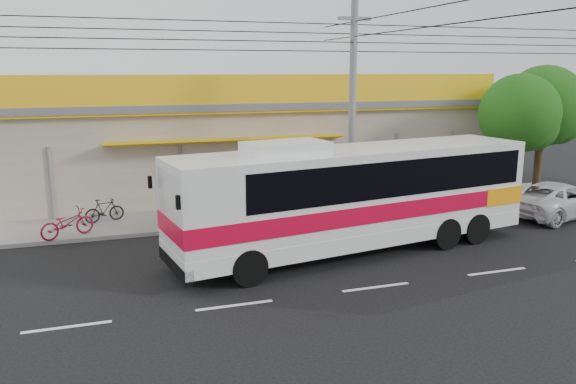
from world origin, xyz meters
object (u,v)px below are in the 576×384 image
object	(u,v)px
motorbike_dark	(104,210)
white_car	(559,199)
coach_bus	(361,191)
tree_near	(522,116)
utility_pole	(354,37)
motorbike_red	(67,223)
tree_far	(546,109)

from	to	relation	value
motorbike_dark	white_car	xyz separation A→B (m)	(17.72, -4.21, 0.10)
coach_bus	tree_near	distance (m)	10.66
coach_bus	white_car	bearing A→B (deg)	0.06
coach_bus	utility_pole	bearing A→B (deg)	61.54
coach_bus	tree_near	xyz separation A→B (m)	(9.64, 4.16, 1.85)
motorbike_red	utility_pole	size ratio (longest dim) A/B	0.06
motorbike_dark	white_car	bearing A→B (deg)	-119.81
utility_pole	tree_near	xyz separation A→B (m)	(8.39, 0.55, -3.21)
motorbike_red	motorbike_dark	size ratio (longest dim) A/B	1.27
white_car	tree_far	size ratio (longest dim) A/B	0.83
coach_bus	motorbike_dark	size ratio (longest dim) A/B	8.36
white_car	tree_near	world-z (taller)	tree_near
white_car	tree_far	bearing A→B (deg)	-43.42
tree_far	motorbike_dark	bearing A→B (deg)	176.71
coach_bus	motorbike_dark	distance (m)	10.03
utility_pole	tree_near	bearing A→B (deg)	3.72
white_car	utility_pole	world-z (taller)	utility_pole
utility_pole	tree_near	world-z (taller)	utility_pole
coach_bus	tree_far	xyz separation A→B (m)	(11.42, 4.70, 2.10)
utility_pole	tree_far	size ratio (longest dim) A/B	5.56
utility_pole	coach_bus	bearing A→B (deg)	-109.09
white_car	tree_far	xyz separation A→B (m)	(1.74, 3.09, 3.43)
motorbike_dark	tree_far	size ratio (longest dim) A/B	0.25
motorbike_red	tree_far	xyz separation A→B (m)	(20.71, 0.59, 3.48)
white_car	utility_pole	distance (m)	10.77
coach_bus	motorbike_red	world-z (taller)	coach_bus
coach_bus	tree_far	size ratio (longest dim) A/B	2.06
tree_near	coach_bus	bearing A→B (deg)	-156.68
tree_near	utility_pole	bearing A→B (deg)	-176.28
motorbike_red	white_car	size ratio (longest dim) A/B	0.38
motorbike_red	utility_pole	bearing A→B (deg)	-121.17
motorbike_red	motorbike_dark	distance (m)	2.11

